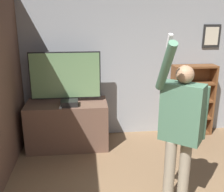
{
  "coord_description": "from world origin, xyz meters",
  "views": [
    {
      "loc": [
        -0.9,
        -1.56,
        2.23
      ],
      "look_at": [
        -0.54,
        1.81,
        1.18
      ],
      "focal_mm": 42.0,
      "sensor_mm": 36.0,
      "label": 1
    }
  ],
  "objects_px": {
    "waste_bin": "(188,134)",
    "person": "(181,126)",
    "television": "(65,76)",
    "game_console": "(70,103)",
    "bookshelf": "(188,102)"
  },
  "relations": [
    {
      "from": "waste_bin",
      "to": "person",
      "type": "bearing_deg",
      "value": -116.67
    },
    {
      "from": "television",
      "to": "game_console",
      "type": "bearing_deg",
      "value": -74.89
    },
    {
      "from": "person",
      "to": "waste_bin",
      "type": "distance_m",
      "value": 1.92
    },
    {
      "from": "waste_bin",
      "to": "television",
      "type": "bearing_deg",
      "value": 173.58
    },
    {
      "from": "television",
      "to": "game_console",
      "type": "distance_m",
      "value": 0.46
    },
    {
      "from": "game_console",
      "to": "waste_bin",
      "type": "xyz_separation_m",
      "value": [
        2.08,
        -0.02,
        -0.65
      ]
    },
    {
      "from": "game_console",
      "to": "person",
      "type": "relative_size",
      "value": 0.13
    },
    {
      "from": "person",
      "to": "game_console",
      "type": "bearing_deg",
      "value": 167.42
    },
    {
      "from": "bookshelf",
      "to": "waste_bin",
      "type": "xyz_separation_m",
      "value": [
        -0.14,
        -0.47,
        -0.45
      ]
    },
    {
      "from": "person",
      "to": "bookshelf",
      "type": "bearing_deg",
      "value": 103.09
    },
    {
      "from": "bookshelf",
      "to": "game_console",
      "type": "bearing_deg",
      "value": -168.67
    },
    {
      "from": "television",
      "to": "bookshelf",
      "type": "height_order",
      "value": "television"
    },
    {
      "from": "person",
      "to": "waste_bin",
      "type": "height_order",
      "value": "person"
    },
    {
      "from": "person",
      "to": "waste_bin",
      "type": "relative_size",
      "value": 5.05
    },
    {
      "from": "television",
      "to": "waste_bin",
      "type": "distance_m",
      "value": 2.39
    }
  ]
}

